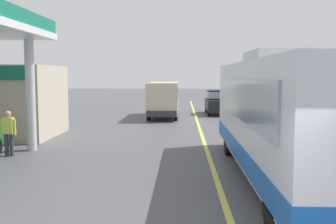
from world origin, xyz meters
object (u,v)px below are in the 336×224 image
object	(u,v)px
pedestrian_near_pump	(9,131)
car_trailing_behind_bus	(218,101)
minibus_opposing_lane	(164,96)
coach_bus_main	(283,119)

from	to	relation	value
pedestrian_near_pump	car_trailing_behind_bus	bearing A→B (deg)	60.14
minibus_opposing_lane	car_trailing_behind_bus	distance (m)	4.64
coach_bus_main	car_trailing_behind_bus	world-z (taller)	coach_bus_main
minibus_opposing_lane	pedestrian_near_pump	xyz separation A→B (m)	(-5.04, -13.35, -0.54)
minibus_opposing_lane	pedestrian_near_pump	distance (m)	14.28
pedestrian_near_pump	minibus_opposing_lane	bearing A→B (deg)	69.31
minibus_opposing_lane	pedestrian_near_pump	bearing A→B (deg)	-110.69
coach_bus_main	pedestrian_near_pump	distance (m)	9.62
minibus_opposing_lane	car_trailing_behind_bus	world-z (taller)	minibus_opposing_lane
coach_bus_main	car_trailing_behind_bus	bearing A→B (deg)	90.48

